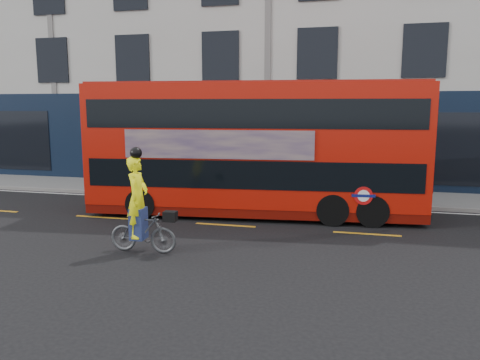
% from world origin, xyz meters
% --- Properties ---
extents(ground, '(120.00, 120.00, 0.00)m').
position_xyz_m(ground, '(0.00, 0.00, 0.00)').
color(ground, black).
rests_on(ground, ground).
extents(pavement, '(60.00, 3.00, 0.12)m').
position_xyz_m(pavement, '(0.00, 6.50, 0.06)').
color(pavement, gray).
rests_on(pavement, ground).
extents(kerb, '(60.00, 0.12, 0.13)m').
position_xyz_m(kerb, '(0.00, 5.00, 0.07)').
color(kerb, gray).
rests_on(kerb, ground).
extents(building_terrace, '(50.00, 10.07, 15.00)m').
position_xyz_m(building_terrace, '(0.00, 12.94, 7.49)').
color(building_terrace, beige).
rests_on(building_terrace, ground).
extents(road_edge_line, '(58.00, 0.10, 0.01)m').
position_xyz_m(road_edge_line, '(0.00, 4.70, 0.00)').
color(road_edge_line, silver).
rests_on(road_edge_line, ground).
extents(lane_dashes, '(58.00, 0.12, 0.01)m').
position_xyz_m(lane_dashes, '(0.00, 1.50, 0.00)').
color(lane_dashes, orange).
rests_on(lane_dashes, ground).
extents(bus, '(10.51, 3.32, 4.17)m').
position_xyz_m(bus, '(0.55, 3.02, 2.14)').
color(bus, '#B31307').
rests_on(bus, ground).
extents(cyclist, '(1.68, 0.71, 2.51)m').
position_xyz_m(cyclist, '(-1.26, -1.42, 0.88)').
color(cyclist, '#4C4F52').
rests_on(cyclist, ground).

